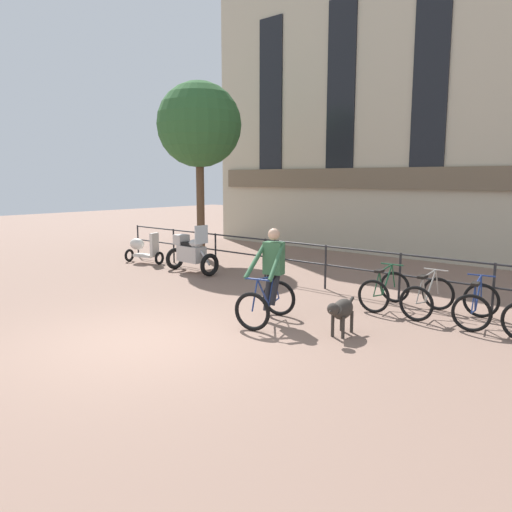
{
  "coord_description": "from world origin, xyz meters",
  "views": [
    {
      "loc": [
        6.48,
        -4.58,
        2.6
      ],
      "look_at": [
        -0.12,
        2.86,
        1.05
      ],
      "focal_mm": 35.0,
      "sensor_mm": 36.0,
      "label": 1
    }
  ],
  "objects_px": {
    "dog": "(341,310)",
    "parked_motorcycle": "(191,253)",
    "parked_bicycle_mid_right": "(477,305)",
    "parked_bicycle_mid_left": "(428,297)",
    "parked_bicycle_near_lamp": "(384,290)",
    "cyclist_with_bike": "(270,280)",
    "parked_scooter": "(143,248)"
  },
  "relations": [
    {
      "from": "cyclist_with_bike",
      "to": "parked_motorcycle",
      "type": "relative_size",
      "value": 1.01
    },
    {
      "from": "dog",
      "to": "parked_bicycle_mid_left",
      "type": "height_order",
      "value": "parked_bicycle_mid_left"
    },
    {
      "from": "cyclist_with_bike",
      "to": "parked_motorcycle",
      "type": "bearing_deg",
      "value": 140.64
    },
    {
      "from": "parked_bicycle_near_lamp",
      "to": "parked_bicycle_mid_right",
      "type": "distance_m",
      "value": 1.8
    },
    {
      "from": "parked_motorcycle",
      "to": "parked_bicycle_near_lamp",
      "type": "relative_size",
      "value": 1.46
    },
    {
      "from": "dog",
      "to": "parked_bicycle_near_lamp",
      "type": "distance_m",
      "value": 2.18
    },
    {
      "from": "parked_bicycle_near_lamp",
      "to": "parked_scooter",
      "type": "xyz_separation_m",
      "value": [
        -8.14,
        -0.04,
        0.1
      ]
    },
    {
      "from": "parked_bicycle_mid_left",
      "to": "parked_bicycle_mid_right",
      "type": "height_order",
      "value": "same"
    },
    {
      "from": "dog",
      "to": "parked_motorcycle",
      "type": "bearing_deg",
      "value": 152.11
    },
    {
      "from": "cyclist_with_bike",
      "to": "parked_bicycle_mid_left",
      "type": "relative_size",
      "value": 1.52
    },
    {
      "from": "parked_bicycle_near_lamp",
      "to": "parked_scooter",
      "type": "bearing_deg",
      "value": -3.77
    },
    {
      "from": "parked_motorcycle",
      "to": "parked_bicycle_mid_right",
      "type": "height_order",
      "value": "parked_motorcycle"
    },
    {
      "from": "parked_bicycle_near_lamp",
      "to": "parked_bicycle_mid_right",
      "type": "bearing_deg",
      "value": 175.95
    },
    {
      "from": "dog",
      "to": "parked_motorcycle",
      "type": "relative_size",
      "value": 0.6
    },
    {
      "from": "parked_motorcycle",
      "to": "parked_bicycle_mid_left",
      "type": "xyz_separation_m",
      "value": [
        6.72,
        0.09,
        -0.2
      ]
    },
    {
      "from": "parked_motorcycle",
      "to": "dog",
      "type": "bearing_deg",
      "value": -106.02
    },
    {
      "from": "parked_motorcycle",
      "to": "cyclist_with_bike",
      "type": "bearing_deg",
      "value": -112.53
    },
    {
      "from": "parked_bicycle_near_lamp",
      "to": "parked_bicycle_mid_left",
      "type": "height_order",
      "value": "same"
    },
    {
      "from": "dog",
      "to": "parked_bicycle_mid_right",
      "type": "relative_size",
      "value": 0.84
    },
    {
      "from": "cyclist_with_bike",
      "to": "parked_bicycle_mid_right",
      "type": "height_order",
      "value": "cyclist_with_bike"
    },
    {
      "from": "cyclist_with_bike",
      "to": "parked_bicycle_near_lamp",
      "type": "height_order",
      "value": "cyclist_with_bike"
    },
    {
      "from": "parked_motorcycle",
      "to": "parked_bicycle_mid_left",
      "type": "bearing_deg",
      "value": -86.7
    },
    {
      "from": "parked_motorcycle",
      "to": "parked_scooter",
      "type": "distance_m",
      "value": 2.32
    },
    {
      "from": "parked_motorcycle",
      "to": "parked_bicycle_mid_left",
      "type": "distance_m",
      "value": 6.73
    },
    {
      "from": "cyclist_with_bike",
      "to": "dog",
      "type": "bearing_deg",
      "value": -9.07
    },
    {
      "from": "dog",
      "to": "parked_bicycle_near_lamp",
      "type": "bearing_deg",
      "value": 89.35
    },
    {
      "from": "cyclist_with_bike",
      "to": "parked_scooter",
      "type": "relative_size",
      "value": 1.27
    },
    {
      "from": "parked_motorcycle",
      "to": "parked_bicycle_mid_right",
      "type": "bearing_deg",
      "value": -86.79
    },
    {
      "from": "cyclist_with_bike",
      "to": "dog",
      "type": "xyz_separation_m",
      "value": [
        1.45,
        0.13,
        -0.33
      ]
    },
    {
      "from": "dog",
      "to": "parked_scooter",
      "type": "bearing_deg",
      "value": 156.67
    },
    {
      "from": "parked_bicycle_mid_right",
      "to": "dog",
      "type": "bearing_deg",
      "value": 46.45
    },
    {
      "from": "parked_bicycle_near_lamp",
      "to": "parked_bicycle_mid_right",
      "type": "height_order",
      "value": "same"
    }
  ]
}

